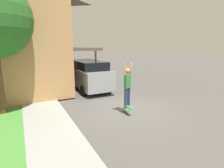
# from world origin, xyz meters

# --- Properties ---
(ground_plane) EXTENTS (120.00, 120.00, 0.00)m
(ground_plane) POSITION_xyz_m (0.00, 0.00, 0.00)
(ground_plane) COLOR #54514F
(sidewalk) EXTENTS (1.80, 80.00, 0.10)m
(sidewalk) POSITION_xyz_m (-3.60, 6.00, 0.05)
(sidewalk) COLOR #9E9E99
(sidewalk) RESTS_ON ground_plane
(suv_parked) EXTENTS (2.02, 4.82, 2.08)m
(suv_parked) POSITION_xyz_m (-0.11, 4.91, 1.11)
(suv_parked) COLOR gray
(suv_parked) RESTS_ON ground_plane
(car_down_street) EXTENTS (1.91, 4.39, 1.28)m
(car_down_street) POSITION_xyz_m (0.99, 17.22, 0.62)
(car_down_street) COLOR silver
(car_down_street) RESTS_ON ground_plane
(skateboarder) EXTENTS (0.41, 0.23, 1.98)m
(skateboarder) POSITION_xyz_m (-0.17, -0.35, 1.43)
(skateboarder) COLOR navy
(skateboarder) RESTS_ON ground_plane
(skateboard) EXTENTS (0.29, 0.80, 0.29)m
(skateboard) POSITION_xyz_m (-0.18, -0.35, 0.23)
(skateboard) COLOR #337F3D
(skateboard) RESTS_ON ground_plane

